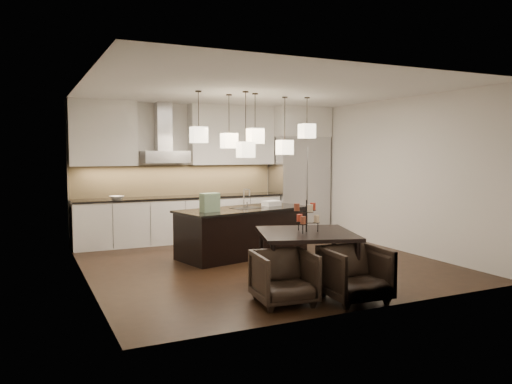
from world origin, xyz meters
name	(u,v)px	position (x,y,z in m)	size (l,w,h in m)	color
floor	(261,263)	(0.00, 0.00, -0.01)	(5.50, 5.50, 0.02)	black
ceiling	(261,90)	(0.00, 0.00, 2.81)	(5.50, 5.50, 0.02)	white
wall_back	(205,172)	(0.00, 2.76, 1.40)	(5.50, 0.02, 2.80)	silver
wall_front	(368,189)	(0.00, -2.76, 1.40)	(5.50, 0.02, 2.80)	silver
wall_left	(83,182)	(-2.76, 0.00, 1.40)	(0.02, 5.50, 2.80)	silver
wall_right	(394,174)	(2.76, 0.00, 1.40)	(0.02, 5.50, 2.80)	silver
refrigerator	(299,185)	(2.10, 2.38, 1.07)	(1.20, 0.72, 2.15)	#B7B7BA
fridge_panel	(299,122)	(2.10, 2.38, 2.47)	(1.26, 0.72, 0.65)	silver
lower_cabinets	(181,220)	(-0.62, 2.43, 0.44)	(4.21, 0.62, 0.88)	silver
countertop	(181,197)	(-0.62, 2.43, 0.90)	(4.21, 0.66, 0.04)	black
backsplash	(177,180)	(-0.62, 2.73, 1.24)	(4.21, 0.02, 0.63)	tan
upper_cab_left	(103,133)	(-2.10, 2.57, 2.17)	(1.25, 0.35, 1.25)	silver
upper_cab_right	(232,135)	(0.55, 2.57, 2.17)	(1.86, 0.35, 1.25)	silver
hood_canopy	(165,157)	(-0.93, 2.48, 1.72)	(0.90, 0.52, 0.24)	#B7B7BA
hood_chimney	(163,127)	(-0.93, 2.59, 2.32)	(0.30, 0.28, 0.96)	#B7B7BA
fruit_bowl	(117,198)	(-1.90, 2.38, 0.95)	(0.26, 0.26, 0.06)	silver
island_body	(243,233)	(-0.05, 0.64, 0.40)	(2.26, 0.91, 0.80)	black
island_top	(243,209)	(-0.05, 0.64, 0.82)	(2.34, 0.98, 0.04)	black
faucet	(244,198)	(0.02, 0.75, 1.01)	(0.09, 0.22, 0.34)	silver
tote_bag	(210,202)	(-0.74, 0.41, 0.99)	(0.31, 0.16, 0.31)	#196129
food_container	(272,203)	(0.60, 0.80, 0.88)	(0.31, 0.22, 0.09)	silver
dining_table	(306,259)	(-0.09, -1.57, 0.37)	(1.24, 1.24, 0.74)	black
candelabra	(306,216)	(-0.09, -1.57, 0.96)	(0.36, 0.36, 0.44)	black
candle_a	(316,219)	(0.04, -1.61, 0.92)	(0.08, 0.08, 0.10)	beige
candle_b	(300,218)	(-0.12, -1.44, 0.92)	(0.08, 0.08, 0.10)	red
candle_c	(303,220)	(-0.19, -1.66, 0.92)	(0.08, 0.08, 0.10)	brown
candle_d	(313,206)	(0.04, -1.52, 1.08)	(0.08, 0.08, 0.10)	red
candle_e	(297,207)	(-0.20, -1.51, 1.08)	(0.08, 0.08, 0.10)	brown
candle_f	(310,208)	(-0.11, -1.70, 1.08)	(0.08, 0.08, 0.10)	beige
armchair_left	(284,277)	(-0.74, -2.14, 0.32)	(0.68, 0.70, 0.64)	black
armchair_right	(355,274)	(0.10, -2.41, 0.34)	(0.72, 0.74, 0.67)	black
pendant_a	(199,135)	(-0.91, 0.46, 2.09)	(0.24, 0.24, 0.26)	#FFEBC0
pendant_b	(229,141)	(-0.27, 0.71, 2.01)	(0.24, 0.24, 0.26)	#FFEBC0
pendant_c	(255,136)	(0.07, 0.37, 2.09)	(0.24, 0.24, 0.26)	#FFEBC0
pendant_d	(285,147)	(0.78, 0.64, 1.90)	(0.24, 0.24, 0.26)	#FFEBC0
pendant_e	(307,131)	(1.17, 0.51, 2.19)	(0.24, 0.24, 0.26)	#FFEBC0
pendant_f	(246,150)	(-0.19, 0.20, 1.85)	(0.24, 0.24, 0.26)	#FFEBC0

